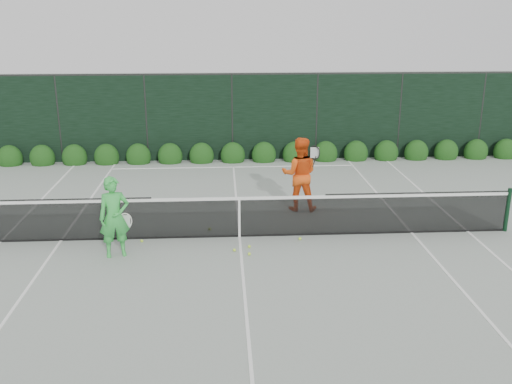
{
  "coord_description": "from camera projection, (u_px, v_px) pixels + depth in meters",
  "views": [
    {
      "loc": [
        -0.36,
        -12.45,
        4.98
      ],
      "look_at": [
        0.41,
        0.3,
        1.0
      ],
      "focal_mm": 40.0,
      "sensor_mm": 36.0,
      "label": 1
    }
  ],
  "objects": [
    {
      "name": "tennis_balls",
      "position": [
        230.0,
        243.0,
        12.92
      ],
      "size": [
        3.7,
        1.62,
        0.07
      ],
      "color": "#C1F135",
      "rests_on": "ground"
    },
    {
      "name": "player_man",
      "position": [
        300.0,
        174.0,
        14.96
      ],
      "size": [
        1.05,
        0.87,
        1.96
      ],
      "rotation": [
        0.0,
        0.0,
        3.0
      ],
      "color": "#F85514",
      "rests_on": "ground"
    },
    {
      "name": "ground",
      "position": [
        239.0,
        237.0,
        13.37
      ],
      "size": [
        80.0,
        80.0,
        0.0
      ],
      "primitive_type": "plane",
      "color": "gray",
      "rests_on": "ground"
    },
    {
      "name": "hedge_row",
      "position": [
        233.0,
        155.0,
        20.11
      ],
      "size": [
        31.66,
        0.65,
        0.94
      ],
      "color": "#11390F",
      "rests_on": "ground"
    },
    {
      "name": "player_woman",
      "position": [
        114.0,
        217.0,
        12.08
      ],
      "size": [
        0.73,
        0.58,
        1.76
      ],
      "rotation": [
        0.0,
        0.0,
        0.28
      ],
      "color": "green",
      "rests_on": "ground"
    },
    {
      "name": "windscreen_fence",
      "position": [
        244.0,
        215.0,
        10.33
      ],
      "size": [
        32.0,
        21.07,
        3.06
      ],
      "color": "black",
      "rests_on": "ground"
    },
    {
      "name": "tennis_net",
      "position": [
        238.0,
        215.0,
        13.21
      ],
      "size": [
        12.9,
        0.1,
        1.07
      ],
      "color": "#11331D",
      "rests_on": "ground"
    },
    {
      "name": "court_lines",
      "position": [
        239.0,
        237.0,
        13.36
      ],
      "size": [
        11.03,
        23.83,
        0.01
      ],
      "color": "white",
      "rests_on": "ground"
    }
  ]
}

